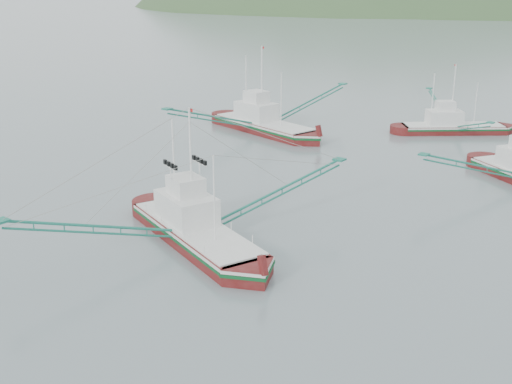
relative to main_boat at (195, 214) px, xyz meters
The scene contains 5 objects.
ground 4.05m from the main_boat, 44.12° to the right, with size 1200.00×1200.00×0.00m, color slate.
main_boat is the anchor object (origin of this frame).
bg_boat_left 34.08m from the main_boat, 119.21° to the left, with size 15.16×26.20×10.75m.
bg_boat_far 42.92m from the main_boat, 88.17° to the left, with size 16.81×18.62×8.68m.
headland_left 399.18m from the main_boat, 116.40° to the left, with size 448.00×308.00×210.00m, color #324F28.
Camera 1 is at (25.82, -27.34, 17.21)m, focal length 45.00 mm.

